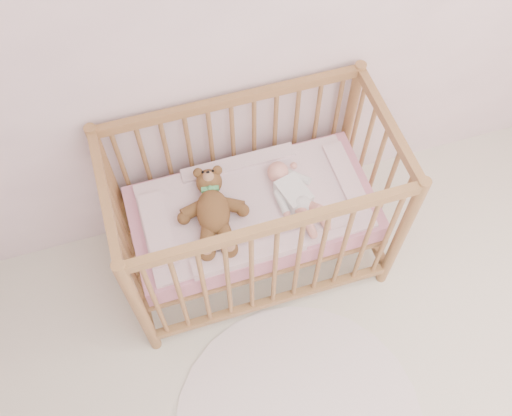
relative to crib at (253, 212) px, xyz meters
name	(u,v)px	position (x,y,z in m)	size (l,w,h in m)	color
wall_back	(308,10)	(0.37, 0.40, 0.85)	(4.00, 0.02, 2.70)	white
crib	(253,212)	(0.00, 0.00, 0.00)	(1.36, 0.76, 1.00)	#9E7043
mattress	(253,213)	(0.00, 0.00, -0.01)	(1.22, 0.62, 0.13)	#CE809E
blanket	(253,206)	(0.00, 0.00, 0.06)	(1.10, 0.58, 0.06)	pink
baby	(294,191)	(0.20, -0.02, 0.14)	(0.23, 0.48, 0.12)	white
teddy_bear	(213,211)	(-0.21, -0.02, 0.15)	(0.36, 0.51, 0.14)	brown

